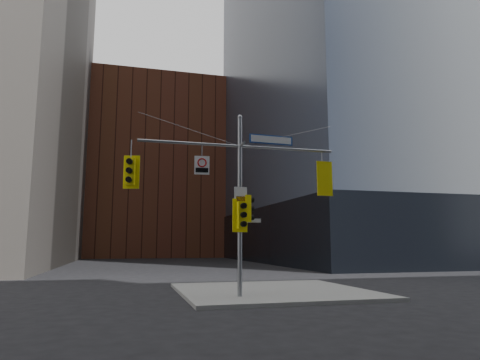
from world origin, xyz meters
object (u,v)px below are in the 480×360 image
traffic_light_pole_front (242,215)px  signal_assembly (240,185)px  traffic_light_west_arm (130,171)px  traffic_light_east_arm (322,179)px  street_sign_blade (271,140)px  regulatory_sign_arm (202,165)px  traffic_light_pole_side (248,209)px

traffic_light_pole_front → signal_assembly: bearing=82.4°
signal_assembly → traffic_light_pole_front: bearing=-90.2°
traffic_light_west_arm → traffic_light_pole_front: 4.50m
traffic_light_east_arm → street_sign_blade: (-2.24, 0.00, 1.55)m
signal_assembly → regulatory_sign_arm: 1.71m
street_sign_blade → traffic_light_east_arm: bearing=-3.1°
traffic_light_pole_front → traffic_light_east_arm: bearing=-3.2°
street_sign_blade → regulatory_sign_arm: (-2.86, -0.02, -1.18)m
traffic_light_west_arm → traffic_light_east_arm: size_ratio=0.88×
traffic_light_pole_front → regulatory_sign_arm: bearing=163.4°
signal_assembly → traffic_light_pole_side: bearing=2.6°
street_sign_blade → traffic_light_west_arm: bearing=176.9°
traffic_light_east_arm → street_sign_blade: size_ratio=0.77×
traffic_light_pole_side → traffic_light_pole_front: (-0.32, -0.28, -0.28)m
traffic_light_pole_front → street_sign_blade: (1.33, 0.27, 3.13)m
traffic_light_west_arm → regulatory_sign_arm: 2.70m
signal_assembly → regulatory_sign_arm: bearing=-179.2°
traffic_light_west_arm → street_sign_blade: bearing=14.3°
street_sign_blade → regulatory_sign_arm: street_sign_blade is taller
signal_assembly → street_sign_blade: (1.33, 0.00, 1.93)m
traffic_light_west_arm → traffic_light_pole_side: size_ratio=1.18×
traffic_light_east_arm → traffic_light_pole_front: (-3.57, -0.27, -1.58)m
signal_assembly → traffic_light_east_arm: bearing=0.0°
traffic_light_west_arm → traffic_light_pole_front: size_ratio=0.97×
traffic_light_pole_side → traffic_light_pole_front: bearing=121.2°
traffic_light_pole_side → traffic_light_east_arm: bearing=-100.0°
traffic_light_west_arm → street_sign_blade: 5.75m
signal_assembly → street_sign_blade: 2.35m
signal_assembly → traffic_light_pole_front: size_ratio=6.19×
traffic_light_pole_side → traffic_light_west_arm: bearing=80.3°
regulatory_sign_arm → traffic_light_pole_front: bearing=-3.2°
signal_assembly → street_sign_blade: bearing=0.1°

